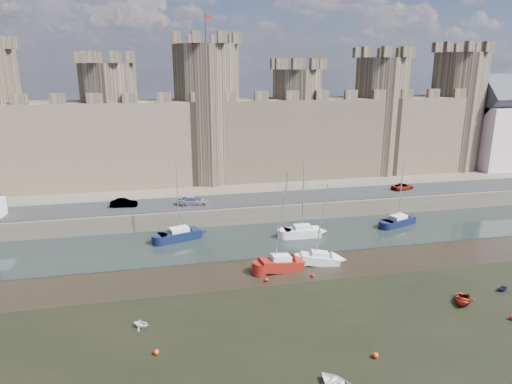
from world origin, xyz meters
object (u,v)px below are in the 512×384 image
sailboat_5 (320,258)px  car_2 (194,201)px  car_3 (403,187)px  sailboat_2 (302,231)px  sailboat_1 (179,234)px  sailboat_4 (281,263)px  sailboat_3 (398,220)px  car_1 (124,203)px

sailboat_5 → car_2: bearing=134.1°
car_3 → sailboat_2: 23.37m
sailboat_1 → sailboat_5: size_ratio=1.13×
car_3 → sailboat_4: 32.95m
car_3 → sailboat_3: bearing=132.7°
sailboat_2 → sailboat_3: 15.01m
car_1 → car_3: bearing=-83.2°
car_2 → car_3: bearing=-81.7°
sailboat_5 → car_1: bearing=148.5°
sailboat_3 → sailboat_5: 18.57m
sailboat_1 → car_3: bearing=-4.1°
sailboat_3 → sailboat_5: size_ratio=0.96×
sailboat_2 → sailboat_1: bearing=174.6°
car_3 → sailboat_2: sailboat_2 is taller
sailboat_5 → sailboat_1: bearing=153.3°
sailboat_1 → sailboat_5: (15.43, -10.88, -0.14)m
car_3 → sailboat_3: size_ratio=0.41×
sailboat_2 → sailboat_4: bearing=-117.8°
sailboat_4 → sailboat_5: 4.88m
sailboat_3 → car_1: bearing=145.1°
sailboat_2 → sailboat_4: 10.72m
car_1 → sailboat_4: (17.97, -19.82, -2.30)m
sailboat_1 → sailboat_3: size_ratio=1.17×
car_3 → sailboat_4: sailboat_4 is taller
car_2 → sailboat_4: 20.49m
car_2 → sailboat_1: bearing=166.3°
sailboat_2 → sailboat_5: size_ratio=1.08×
car_3 → sailboat_4: (-26.05, -20.07, -2.21)m
sailboat_1 → sailboat_4: bearing=-64.7°
car_1 → sailboat_2: bearing=-107.9°
car_3 → sailboat_4: size_ratio=0.33×
car_3 → sailboat_3: (-5.67, -9.23, -2.30)m
car_3 → sailboat_1: (-36.65, -8.52, -2.19)m
sailboat_4 → car_3: bearing=30.2°
car_1 → sailboat_1: (7.37, -8.27, -2.28)m
sailboat_1 → sailboat_4: (10.60, -11.55, -0.02)m
sailboat_1 → car_1: bearing=114.5°
sailboat_2 → sailboat_5: 8.58m
sailboat_5 → sailboat_4: bearing=-163.6°
car_3 → car_1: bearing=74.6°
car_1 → sailboat_1: bearing=-131.8°
car_1 → sailboat_1: sailboat_1 is taller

